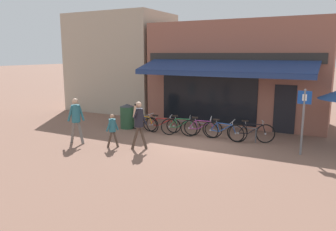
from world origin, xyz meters
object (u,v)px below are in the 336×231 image
at_px(parking_sign, 303,115).
at_px(bicycle_orange, 144,123).
at_px(pedestrian_child, 112,127).
at_px(litter_bin, 127,116).
at_px(pedestrian_adult, 139,120).
at_px(bicycle_purple, 201,128).
at_px(bicycle_blue, 223,131).
at_px(bicycle_black, 252,133).
at_px(bicycle_red, 162,125).
at_px(bicycle_green, 181,126).
at_px(pedestrian_second_adult, 76,116).

bearing_deg(parking_sign, bicycle_orange, 175.94).
xyz_separation_m(pedestrian_child, litter_bin, (-1.33, 2.83, -0.18)).
bearing_deg(pedestrian_adult, bicycle_purple, -127.44).
xyz_separation_m(bicycle_blue, parking_sign, (2.98, -0.56, 1.01)).
relative_size(bicycle_blue, bicycle_black, 1.06).
bearing_deg(bicycle_red, bicycle_black, -10.76).
height_order(bicycle_green, pedestrian_child, pedestrian_child).
bearing_deg(bicycle_red, pedestrian_second_adult, -136.57).
distance_m(pedestrian_child, parking_sign, 6.68).
bearing_deg(litter_bin, bicycle_green, -0.82).
height_order(pedestrian_adult, parking_sign, parking_sign).
xyz_separation_m(bicycle_black, pedestrian_adult, (-3.38, -2.77, 0.69)).
bearing_deg(pedestrian_child, litter_bin, -72.60).
bearing_deg(bicycle_purple, bicycle_orange, 168.17).
bearing_deg(parking_sign, pedestrian_second_adult, -162.22).
relative_size(pedestrian_adult, litter_bin, 1.53).
bearing_deg(pedestrian_child, bicycle_orange, -89.87).
height_order(bicycle_green, bicycle_blue, bicycle_blue).
height_order(bicycle_blue, litter_bin, litter_bin).
relative_size(bicycle_purple, bicycle_black, 1.02).
distance_m(bicycle_green, bicycle_purple, 0.90).
xyz_separation_m(bicycle_blue, litter_bin, (-4.60, 0.00, 0.19)).
bearing_deg(pedestrian_second_adult, bicycle_red, -111.37).
xyz_separation_m(pedestrian_second_adult, parking_sign, (7.79, 2.50, 0.31)).
bearing_deg(bicycle_black, bicycle_red, 160.11).
height_order(bicycle_green, pedestrian_second_adult, pedestrian_second_adult).
bearing_deg(bicycle_orange, bicycle_black, 12.11).
height_order(bicycle_purple, bicycle_blue, bicycle_purple).
bearing_deg(bicycle_red, bicycle_orange, 174.23).
distance_m(bicycle_red, pedestrian_second_adult, 3.76).
xyz_separation_m(bicycle_blue, pedestrian_adult, (-2.28, -2.57, 0.70)).
relative_size(bicycle_red, bicycle_blue, 0.95).
bearing_deg(parking_sign, bicycle_black, 157.95).
bearing_deg(litter_bin, pedestrian_child, -64.92).
relative_size(bicycle_red, bicycle_green, 1.06).
relative_size(bicycle_blue, pedestrian_second_adult, 1.01).
height_order(bicycle_red, pedestrian_adult, pedestrian_adult).
relative_size(pedestrian_child, litter_bin, 1.09).
bearing_deg(litter_bin, bicycle_orange, -5.57).
relative_size(pedestrian_second_adult, litter_bin, 1.54).
xyz_separation_m(bicycle_red, bicycle_green, (0.96, -0.06, 0.03)).
bearing_deg(bicycle_orange, bicycle_blue, 10.06).
bearing_deg(pedestrian_second_adult, pedestrian_adult, -157.32).
bearing_deg(pedestrian_second_adult, litter_bin, -82.12).
distance_m(bicycle_blue, pedestrian_adult, 3.51).
bearing_deg(pedestrian_second_adult, bicycle_purple, -129.65).
xyz_separation_m(litter_bin, parking_sign, (7.57, -0.56, 0.82)).
height_order(bicycle_orange, bicycle_purple, bicycle_purple).
height_order(bicycle_red, parking_sign, parking_sign).
xyz_separation_m(bicycle_orange, pedestrian_second_adult, (-1.16, -2.97, 0.71)).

